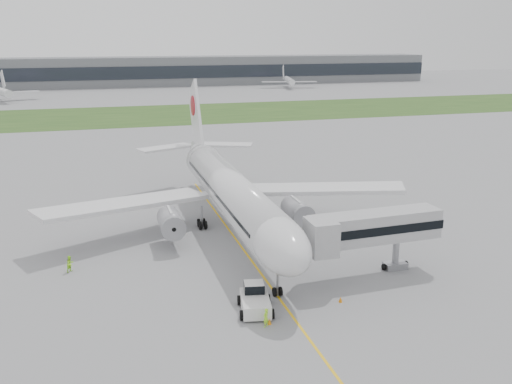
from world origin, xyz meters
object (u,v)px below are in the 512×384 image
object	(u,v)px
airliner	(229,189)
jet_bridge	(368,229)
pushback_tug	(255,299)
ground_crew_near	(266,318)

from	to	relation	value
airliner	jet_bridge	bearing A→B (deg)	-59.72
pushback_tug	ground_crew_near	world-z (taller)	pushback_tug
pushback_tug	ground_crew_near	distance (m)	3.34
airliner	ground_crew_near	xyz separation A→B (m)	(-2.86, -25.38, -4.79)
airliner	ground_crew_near	distance (m)	25.99
airliner	pushback_tug	world-z (taller)	airliner
ground_crew_near	airliner	bearing A→B (deg)	-134.35
airliner	jet_bridge	size ratio (longest dim) A/B	3.54
airliner	pushback_tug	size ratio (longest dim) A/B	11.01
jet_bridge	ground_crew_near	distance (m)	15.88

